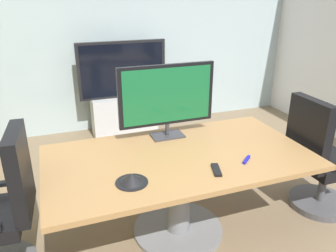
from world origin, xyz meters
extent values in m
plane|color=#7A664C|center=(0.00, 0.00, 0.00)|extent=(6.70, 6.70, 0.00)
cube|color=#9EB2B7|center=(0.00, 2.85, 1.40)|extent=(5.49, 0.10, 2.80)
cube|color=olive|center=(-0.11, 0.24, 0.70)|extent=(2.05, 1.11, 0.04)
cylinder|color=slate|center=(-0.11, 0.24, 0.34)|extent=(0.20, 0.20, 0.68)
cylinder|color=slate|center=(-0.11, 0.24, 0.01)|extent=(0.76, 0.76, 0.03)
cube|color=black|center=(-1.25, 0.24, 0.79)|extent=(0.12, 0.46, 0.60)
cylinder|color=#4C4C51|center=(1.30, 0.11, 0.03)|extent=(0.56, 0.56, 0.06)
cylinder|color=#4C4C51|center=(1.30, 0.11, 0.24)|extent=(0.07, 0.07, 0.36)
cube|color=black|center=(1.30, 0.11, 0.46)|extent=(0.49, 0.49, 0.10)
cube|color=black|center=(1.03, 0.12, 0.79)|extent=(0.10, 0.46, 0.60)
cube|color=black|center=(1.29, 0.37, 0.58)|extent=(0.28, 0.06, 0.03)
cube|color=#333338|center=(-0.07, 0.61, 0.73)|extent=(0.28, 0.18, 0.02)
cylinder|color=#333338|center=(-0.07, 0.61, 0.79)|extent=(0.04, 0.04, 0.10)
cube|color=black|center=(-0.07, 0.62, 1.10)|extent=(0.84, 0.04, 0.52)
cube|color=#14592D|center=(-0.07, 0.60, 1.10)|extent=(0.77, 0.01, 0.47)
cube|color=#B7BABC|center=(-0.04, 2.50, 0.28)|extent=(0.90, 0.36, 0.55)
cube|color=black|center=(-0.04, 2.48, 0.93)|extent=(1.20, 0.06, 0.76)
cube|color=black|center=(-0.04, 2.44, 0.93)|extent=(1.12, 0.01, 0.69)
cone|color=black|center=(-0.56, -0.03, 0.76)|extent=(0.19, 0.19, 0.07)
cylinder|color=black|center=(-0.56, -0.03, 0.73)|extent=(0.22, 0.22, 0.01)
cube|color=black|center=(0.05, -0.09, 0.73)|extent=(0.10, 0.18, 0.02)
cube|color=#1919A5|center=(0.34, -0.03, 0.73)|extent=(0.11, 0.10, 0.02)
camera|label=1|loc=(-0.99, -1.92, 1.91)|focal=35.68mm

